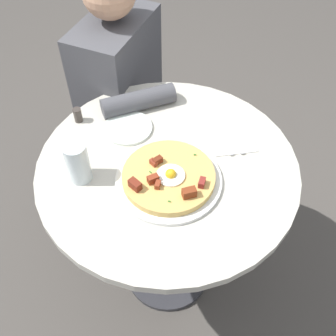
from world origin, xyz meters
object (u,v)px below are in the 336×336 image
at_px(breakfast_pizza, 168,176).
at_px(knife, 236,134).
at_px(pepper_shaker, 78,115).
at_px(water_glass, 78,162).
at_px(dining_table, 168,198).
at_px(salt_shaker, 161,97).
at_px(bread_plate, 128,128).
at_px(fork, 225,135).
at_px(pizza_plate, 169,180).
at_px(person_seated, 123,111).

height_order(breakfast_pizza, knife, breakfast_pizza).
bearing_deg(pepper_shaker, water_glass, 32.80).
height_order(dining_table, salt_shaker, salt_shaker).
height_order(dining_table, bread_plate, bread_plate).
bearing_deg(fork, pizza_plate, -53.49).
xyz_separation_m(fork, knife, (-0.02, 0.03, 0.00)).
xyz_separation_m(pizza_plate, breakfast_pizza, (0.00, 0.00, 0.02)).
relative_size(breakfast_pizza, water_glass, 2.04).
height_order(person_seated, bread_plate, person_seated).
bearing_deg(dining_table, water_glass, -55.39).
bearing_deg(salt_shaker, person_seated, -119.50).
bearing_deg(water_glass, pizza_plate, 109.57).
distance_m(person_seated, fork, 0.61).
xyz_separation_m(pizza_plate, fork, (-0.25, 0.10, 0.00)).
bearing_deg(breakfast_pizza, bread_plate, -126.18).
relative_size(fork, knife, 1.00).
xyz_separation_m(knife, water_glass, (0.35, -0.38, 0.06)).
bearing_deg(pizza_plate, knife, 154.13).
xyz_separation_m(water_glass, pepper_shaker, (-0.21, -0.14, -0.04)).
xyz_separation_m(person_seated, bread_plate, (0.31, 0.20, 0.25)).
relative_size(person_seated, pizza_plate, 3.55).
bearing_deg(salt_shaker, pepper_shaker, -47.50).
bearing_deg(person_seated, pizza_plate, 41.81).
xyz_separation_m(person_seated, salt_shaker, (0.14, 0.25, 0.27)).
height_order(dining_table, fork, fork).
relative_size(bread_plate, knife, 0.91).
height_order(breakfast_pizza, water_glass, water_glass).
relative_size(breakfast_pizza, fork, 1.53).
distance_m(pizza_plate, knife, 0.29).
bearing_deg(pepper_shaker, pizza_plate, 72.09).
bearing_deg(water_glass, dining_table, 124.61).
relative_size(knife, pepper_shaker, 3.50).
distance_m(dining_table, knife, 0.32).
bearing_deg(breakfast_pizza, person_seated, -138.28).
bearing_deg(breakfast_pizza, pepper_shaker, -108.17).
height_order(water_glass, salt_shaker, water_glass).
xyz_separation_m(dining_table, bread_plate, (-0.09, -0.18, 0.18)).
xyz_separation_m(water_glass, salt_shaker, (-0.41, 0.08, -0.04)).
bearing_deg(dining_table, knife, 141.97).
xyz_separation_m(pizza_plate, pepper_shaker, (-0.12, -0.39, 0.02)).
distance_m(fork, salt_shaker, 0.28).
distance_m(dining_table, person_seated, 0.56).
bearing_deg(pizza_plate, fork, 158.30).
bearing_deg(knife, bread_plate, -103.67).
relative_size(pizza_plate, pepper_shaker, 6.21).
distance_m(bread_plate, water_glass, 0.25).
distance_m(dining_table, breakfast_pizza, 0.22).
xyz_separation_m(person_seated, pepper_shaker, (0.34, 0.03, 0.27)).
height_order(bread_plate, fork, bread_plate).
distance_m(fork, water_glass, 0.48).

